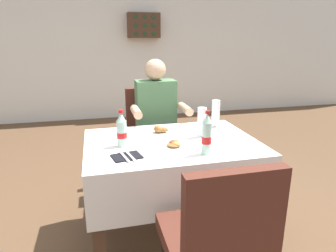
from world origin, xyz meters
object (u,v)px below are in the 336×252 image
object	(u,v)px
plate_far_diner	(159,131)
main_dining_table	(171,164)
chair_far_diner_seat	(150,133)
seated_diner_far	(157,120)
chair_near_camera_side	(216,239)
cola_bottle_secondary	(207,135)
cola_bottle_primary	(122,131)
wall_bottle_rack	(144,25)
napkin_cutlery_set	(127,156)
beer_glass_middle	(202,122)
plate_near_camera	(175,145)
beer_glass_left	(216,114)

from	to	relation	value
plate_far_diner	main_dining_table	bearing A→B (deg)	-73.50
chair_far_diner_seat	seated_diner_far	bearing A→B (deg)	-67.07
chair_near_camera_side	plate_far_diner	xyz separation A→B (m)	(-0.05, 0.98, 0.22)
main_dining_table	cola_bottle_secondary	bearing A→B (deg)	-61.68
cola_bottle_primary	wall_bottle_rack	bearing A→B (deg)	78.00
plate_far_diner	cola_bottle_primary	xyz separation A→B (m)	(-0.29, -0.19, 0.09)
seated_diner_far	plate_far_diner	world-z (taller)	seated_diner_far
napkin_cutlery_set	beer_glass_middle	bearing A→B (deg)	23.97
plate_near_camera	chair_near_camera_side	bearing A→B (deg)	-89.23
chair_far_diner_seat	cola_bottle_secondary	size ratio (longest dim) A/B	3.56
chair_far_diner_seat	beer_glass_left	xyz separation A→B (m)	(0.42, -0.58, 0.31)
seated_diner_far	cola_bottle_primary	bearing A→B (deg)	-118.20
plate_near_camera	cola_bottle_secondary	distance (m)	0.23
wall_bottle_rack	chair_far_diner_seat	bearing A→B (deg)	-98.64
seated_diner_far	napkin_cutlery_set	size ratio (longest dim) A/B	6.42
chair_near_camera_side	wall_bottle_rack	world-z (taller)	wall_bottle_rack
plate_near_camera	beer_glass_middle	world-z (taller)	beer_glass_middle
plate_far_diner	napkin_cutlery_set	size ratio (longest dim) A/B	1.19
plate_near_camera	beer_glass_left	bearing A→B (deg)	40.70
beer_glass_middle	main_dining_table	bearing A→B (deg)	-171.21
main_dining_table	napkin_cutlery_set	xyz separation A→B (m)	(-0.33, -0.22, 0.18)
chair_far_diner_seat	plate_near_camera	distance (m)	0.97
plate_far_diner	beer_glass_left	distance (m)	0.48
plate_far_diner	cola_bottle_secondary	xyz separation A→B (m)	(0.20, -0.45, 0.10)
plate_far_diner	beer_glass_middle	xyz separation A→B (m)	(0.28, -0.14, 0.09)
cola_bottle_primary	chair_far_diner_seat	bearing A→B (deg)	67.70
main_dining_table	cola_bottle_primary	distance (m)	0.44
plate_near_camera	beer_glass_left	size ratio (longest dim) A/B	1.00
beer_glass_middle	cola_bottle_primary	world-z (taller)	cola_bottle_primary
chair_near_camera_side	beer_glass_middle	distance (m)	0.93
cola_bottle_primary	napkin_cutlery_set	xyz separation A→B (m)	(0.01, -0.20, -0.10)
chair_far_diner_seat	beer_glass_left	size ratio (longest dim) A/B	4.40
main_dining_table	beer_glass_left	size ratio (longest dim) A/B	5.33
chair_near_camera_side	napkin_cutlery_set	world-z (taller)	chair_near_camera_side
seated_diner_far	wall_bottle_rack	xyz separation A→B (m)	(0.36, 2.81, 0.93)
seated_diner_far	beer_glass_middle	world-z (taller)	seated_diner_far
chair_near_camera_side	cola_bottle_primary	distance (m)	0.92
plate_near_camera	napkin_cutlery_set	bearing A→B (deg)	-166.26
seated_diner_far	plate_near_camera	size ratio (longest dim) A/B	5.71
cola_bottle_secondary	wall_bottle_rack	distance (m)	3.88
beer_glass_middle	napkin_cutlery_set	xyz separation A→B (m)	(-0.57, -0.25, -0.11)
cola_bottle_secondary	beer_glass_left	bearing A→B (deg)	61.98
main_dining_table	wall_bottle_rack	bearing A→B (deg)	83.34
plate_far_diner	napkin_cutlery_set	distance (m)	0.48
beer_glass_left	chair_near_camera_side	bearing A→B (deg)	-111.88
cola_bottle_secondary	wall_bottle_rack	world-z (taller)	wall_bottle_rack
seated_diner_far	napkin_cutlery_set	world-z (taller)	seated_diner_far
cola_bottle_secondary	napkin_cutlery_set	world-z (taller)	cola_bottle_secondary
seated_diner_far	cola_bottle_primary	size ratio (longest dim) A/B	5.15
beer_glass_middle	chair_near_camera_side	bearing A→B (deg)	-105.30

